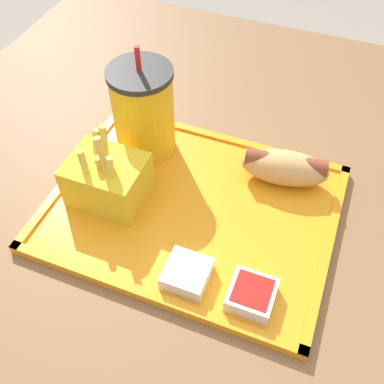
{
  "coord_description": "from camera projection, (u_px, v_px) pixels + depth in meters",
  "views": [
    {
      "loc": [
        0.09,
        -0.33,
        1.2
      ],
      "look_at": [
        -0.05,
        0.02,
        0.75
      ],
      "focal_mm": 42.0,
      "sensor_mm": 36.0,
      "label": 1
    }
  ],
  "objects": [
    {
      "name": "sauce_cup_ketchup",
      "position": [
        252.0,
        294.0,
        0.51
      ],
      "size": [
        0.05,
        0.05,
        0.02
      ],
      "color": "silver",
      "rests_on": "food_tray"
    },
    {
      "name": "dining_table",
      "position": [
        211.0,
        340.0,
        0.87
      ],
      "size": [
        1.07,
        1.09,
        0.71
      ],
      "color": "brown",
      "rests_on": "ground_plane"
    },
    {
      "name": "soda_cup",
      "position": [
        143.0,
        111.0,
        0.63
      ],
      "size": [
        0.09,
        0.09,
        0.17
      ],
      "color": "gold",
      "rests_on": "food_tray"
    },
    {
      "name": "food_tray",
      "position": [
        192.0,
        208.0,
        0.61
      ],
      "size": [
        0.38,
        0.3,
        0.01
      ],
      "color": "orange",
      "rests_on": "dining_table"
    },
    {
      "name": "hot_dog_far",
      "position": [
        285.0,
        167.0,
        0.62
      ],
      "size": [
        0.13,
        0.07,
        0.05
      ],
      "color": "tan",
      "rests_on": "food_tray"
    },
    {
      "name": "sauce_cup_mayo",
      "position": [
        187.0,
        273.0,
        0.53
      ],
      "size": [
        0.05,
        0.05,
        0.02
      ],
      "color": "silver",
      "rests_on": "food_tray"
    },
    {
      "name": "fries_carton",
      "position": [
        107.0,
        179.0,
        0.6
      ],
      "size": [
        0.1,
        0.08,
        0.12
      ],
      "color": "gold",
      "rests_on": "food_tray"
    }
  ]
}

